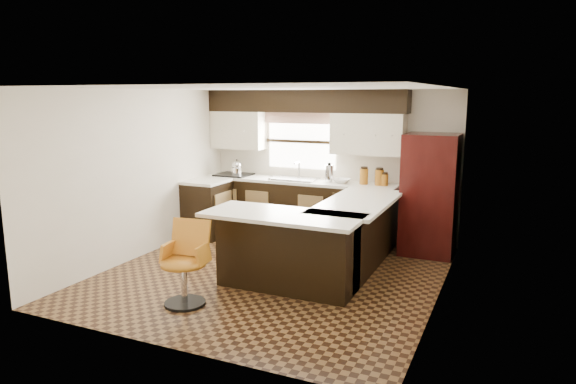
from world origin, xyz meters
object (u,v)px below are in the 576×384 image
at_px(peninsula_long, 353,237).
at_px(bar_chair, 183,264).
at_px(peninsula_return, 288,252).
at_px(refrigerator, 430,194).

relative_size(peninsula_long, bar_chair, 2.07).
bearing_deg(peninsula_return, refrigerator, 58.21).
distance_m(peninsula_long, bar_chair, 2.36).
height_order(peninsula_long, peninsula_return, same).
xyz_separation_m(peninsula_long, peninsula_return, (-0.53, -0.97, 0.00)).
bearing_deg(peninsula_long, peninsula_return, -118.30).
relative_size(peninsula_return, refrigerator, 0.93).
xyz_separation_m(refrigerator, bar_chair, (-2.16, -3.08, -0.42)).
bearing_deg(peninsula_long, bar_chair, -125.37).
distance_m(peninsula_long, peninsula_return, 1.11).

